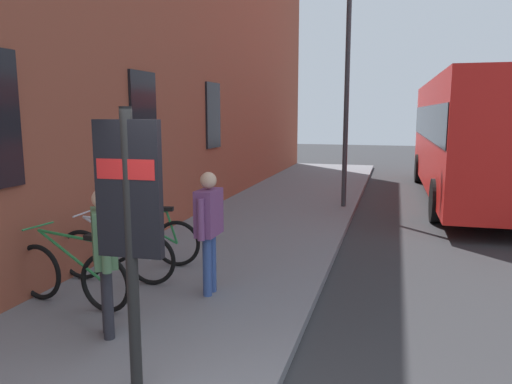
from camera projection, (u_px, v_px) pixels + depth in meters
ground at (396, 257)px, 8.42m from camera, size 60.00×60.00×0.00m
sidewalk_pavement at (270, 220)px, 11.05m from camera, size 24.00×3.50×0.12m
station_facade at (199, 22)px, 11.81m from camera, size 22.00×0.65×9.30m
bicycle_far_end at (71, 275)px, 5.95m from camera, size 0.48×1.76×0.97m
bicycle_mid_rack at (117, 255)px, 6.80m from camera, size 0.48×1.77×0.97m
bicycle_nearest_sign at (145, 241)px, 7.55m from camera, size 0.51×1.75×0.97m
transit_info_sign at (130, 208)px, 3.88m from camera, size 0.11×0.55×2.40m
city_bus at (473, 132)px, 13.70m from camera, size 10.54×2.77×3.35m
pedestrian_near_bus at (209, 220)px, 6.26m from camera, size 0.61×0.24×1.61m
pedestrian_crossing_street at (105, 247)px, 5.06m from camera, size 0.51×0.45×1.59m
street_lamp at (347, 79)px, 11.90m from camera, size 0.28×0.28×5.34m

